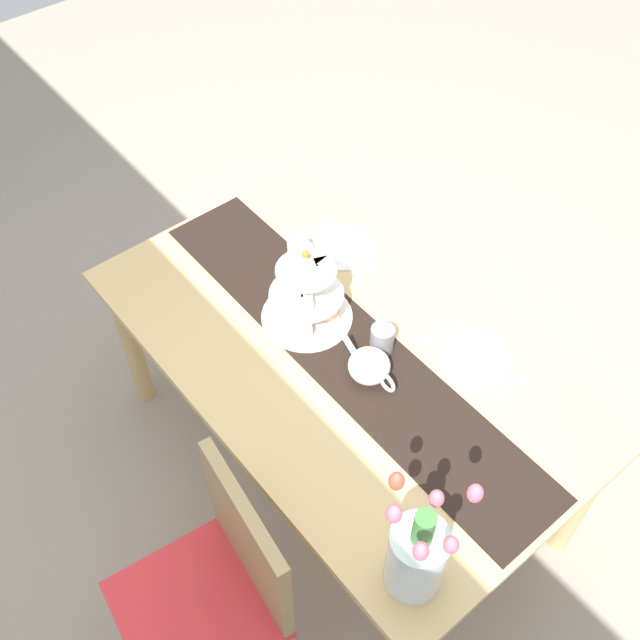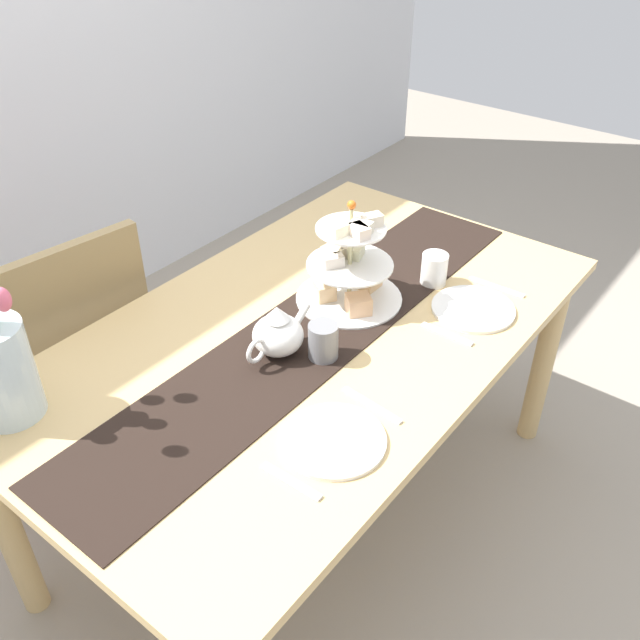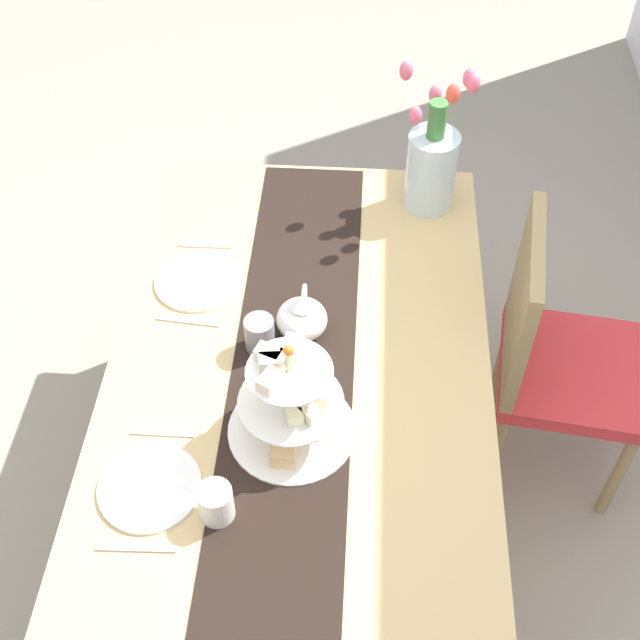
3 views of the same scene
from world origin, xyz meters
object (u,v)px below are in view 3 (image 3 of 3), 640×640
at_px(mug_grey, 260,334).
at_px(mug_white_text, 216,503).
at_px(knife_left, 188,321).
at_px(chair_left, 552,353).
at_px(tulip_vase, 432,163).
at_px(fork_left, 205,245).
at_px(teapot, 302,318).
at_px(dinner_plate_right, 150,487).
at_px(dining_table, 299,396).
at_px(fork_right, 162,433).
at_px(dinner_plate_left, 197,281).
at_px(tiered_cake_stand, 290,406).
at_px(knife_right, 136,548).

height_order(mug_grey, mug_white_text, mug_grey).
distance_m(knife_left, mug_grey, 0.22).
relative_size(chair_left, mug_grey, 9.58).
height_order(tulip_vase, fork_left, tulip_vase).
xyz_separation_m(teapot, mug_grey, (0.05, -0.10, -0.01)).
height_order(dinner_plate_right, mug_white_text, mug_white_text).
xyz_separation_m(knife_left, mug_white_text, (0.55, 0.16, 0.04)).
height_order(dining_table, mug_white_text, mug_white_text).
bearing_deg(chair_left, teapot, -76.98).
bearing_deg(tulip_vase, mug_grey, -36.17).
xyz_separation_m(tulip_vase, mug_grey, (0.59, -0.43, -0.10)).
height_order(fork_left, mug_grey, mug_grey).
height_order(fork_left, fork_right, same).
bearing_deg(dinner_plate_left, mug_grey, 42.32).
relative_size(tiered_cake_stand, tulip_vase, 0.67).
xyz_separation_m(knife_right, mug_grey, (-0.57, 0.20, 0.05)).
bearing_deg(knife_left, teapot, 86.29).
distance_m(teapot, fork_left, 0.44).
height_order(teapot, mug_grey, teapot).
xyz_separation_m(fork_left, mug_white_text, (0.84, 0.16, 0.04)).
bearing_deg(fork_right, teapot, 137.62).
xyz_separation_m(dining_table, mug_grey, (-0.08, -0.10, 0.15)).
relative_size(chair_left, knife_left, 5.35).
xyz_separation_m(dining_table, knife_right, (0.49, -0.30, 0.10)).
bearing_deg(dining_table, dinner_plate_right, -41.28).
distance_m(teapot, fork_right, 0.45).
distance_m(tiered_cake_stand, dinner_plate_right, 0.36).
xyz_separation_m(tulip_vase, dinner_plate_left, (0.38, -0.63, -0.14)).
xyz_separation_m(tulip_vase, fork_right, (0.87, -0.63, -0.14)).
bearing_deg(knife_left, tulip_vase, 129.36).
relative_size(dining_table, mug_grey, 17.36).
height_order(tiered_cake_stand, dinner_plate_right, tiered_cake_stand).
distance_m(teapot, dinner_plate_left, 0.35).
bearing_deg(fork_left, knife_left, 0.00).
xyz_separation_m(tiered_cake_stand, fork_right, (0.03, -0.30, -0.10)).
relative_size(fork_right, mug_white_text, 1.58).
bearing_deg(teapot, fork_right, -42.38).
relative_size(fork_right, knife_right, 0.88).
xyz_separation_m(tiered_cake_stand, tulip_vase, (-0.84, 0.34, 0.05)).
height_order(tulip_vase, dinner_plate_right, tulip_vase).
bearing_deg(mug_grey, tulip_vase, 143.83).
relative_size(tiered_cake_stand, dinner_plate_left, 1.32).
bearing_deg(dining_table, fork_right, -56.66).
distance_m(fork_right, knife_right, 0.29).
distance_m(tiered_cake_stand, fork_right, 0.32).
bearing_deg(mug_white_text, teapot, 165.04).
bearing_deg(chair_left, dinner_plate_left, -90.07).
height_order(dinner_plate_left, mug_grey, mug_grey).
distance_m(fork_left, mug_white_text, 0.86).
height_order(tiered_cake_stand, fork_right, tiered_cake_stand).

